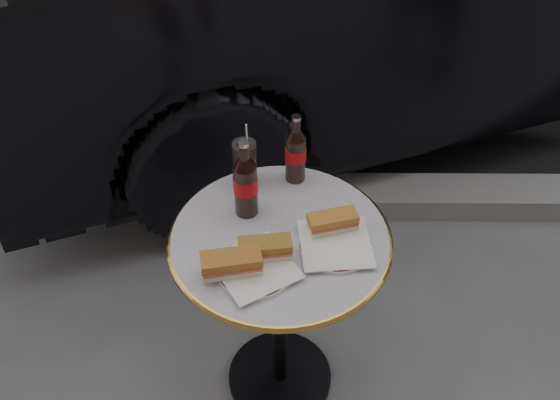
{
  "coord_description": "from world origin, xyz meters",
  "views": [
    {
      "loc": [
        0.01,
        -1.19,
        1.97
      ],
      "look_at": [
        0.0,
        0.05,
        0.82
      ],
      "focal_mm": 40.0,
      "sensor_mm": 36.0,
      "label": 1
    }
  ],
  "objects_px": {
    "cola_bottle_right": "(296,148)",
    "plate_right": "(335,246)",
    "bistro_table": "(280,316)",
    "plate_left": "(255,269)",
    "cola_glass": "(245,163)",
    "cola_bottle_left": "(245,178)"
  },
  "relations": [
    {
      "from": "bistro_table",
      "to": "cola_bottle_left",
      "type": "bearing_deg",
      "value": 134.53
    },
    {
      "from": "bistro_table",
      "to": "plate_right",
      "type": "xyz_separation_m",
      "value": [
        0.15,
        -0.04,
        0.37
      ]
    },
    {
      "from": "bistro_table",
      "to": "plate_left",
      "type": "xyz_separation_m",
      "value": [
        -0.06,
        -0.13,
        0.37
      ]
    },
    {
      "from": "plate_right",
      "to": "cola_bottle_right",
      "type": "height_order",
      "value": "cola_bottle_right"
    },
    {
      "from": "bistro_table",
      "to": "cola_glass",
      "type": "bearing_deg",
      "value": 114.82
    },
    {
      "from": "plate_left",
      "to": "cola_bottle_left",
      "type": "distance_m",
      "value": 0.25
    },
    {
      "from": "bistro_table",
      "to": "plate_right",
      "type": "bearing_deg",
      "value": -15.19
    },
    {
      "from": "cola_bottle_left",
      "to": "plate_right",
      "type": "bearing_deg",
      "value": -29.28
    },
    {
      "from": "plate_right",
      "to": "cola_bottle_right",
      "type": "xyz_separation_m",
      "value": [
        -0.11,
        0.28,
        0.11
      ]
    },
    {
      "from": "plate_right",
      "to": "cola_glass",
      "type": "xyz_separation_m",
      "value": [
        -0.25,
        0.27,
        0.07
      ]
    },
    {
      "from": "plate_left",
      "to": "plate_right",
      "type": "height_order",
      "value": "same"
    },
    {
      "from": "plate_left",
      "to": "bistro_table",
      "type": "bearing_deg",
      "value": 63.28
    },
    {
      "from": "cola_bottle_right",
      "to": "cola_glass",
      "type": "height_order",
      "value": "cola_bottle_right"
    },
    {
      "from": "cola_bottle_right",
      "to": "plate_right",
      "type": "bearing_deg",
      "value": -69.57
    },
    {
      "from": "cola_bottle_left",
      "to": "cola_bottle_right",
      "type": "relative_size",
      "value": 1.1
    },
    {
      "from": "cola_glass",
      "to": "bistro_table",
      "type": "bearing_deg",
      "value": -65.18
    },
    {
      "from": "cola_bottle_left",
      "to": "cola_glass",
      "type": "height_order",
      "value": "cola_bottle_left"
    },
    {
      "from": "bistro_table",
      "to": "plate_right",
      "type": "height_order",
      "value": "plate_right"
    },
    {
      "from": "plate_left",
      "to": "cola_glass",
      "type": "relative_size",
      "value": 1.38
    },
    {
      "from": "cola_bottle_left",
      "to": "cola_bottle_right",
      "type": "height_order",
      "value": "cola_bottle_left"
    },
    {
      "from": "bistro_table",
      "to": "cola_bottle_left",
      "type": "xyz_separation_m",
      "value": [
        -0.1,
        0.1,
        0.49
      ]
    },
    {
      "from": "plate_right",
      "to": "cola_glass",
      "type": "bearing_deg",
      "value": 133.71
    }
  ]
}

